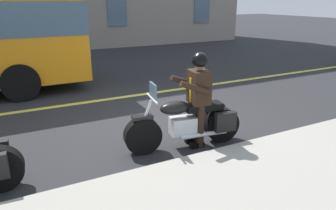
% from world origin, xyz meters
% --- Properties ---
extents(ground_plane, '(80.00, 80.00, 0.00)m').
position_xyz_m(ground_plane, '(0.00, 0.00, 0.00)').
color(ground_plane, '#28282B').
extents(lane_center_stripe, '(60.00, 0.16, 0.01)m').
position_xyz_m(lane_center_stripe, '(0.00, -2.00, 0.01)').
color(lane_center_stripe, '#E5DB4C').
rests_on(lane_center_stripe, ground_plane).
extents(motorcycle_main, '(2.22, 0.78, 1.26)m').
position_xyz_m(motorcycle_main, '(0.24, 1.43, 0.45)').
color(motorcycle_main, black).
rests_on(motorcycle_main, ground_plane).
extents(rider_main, '(0.67, 0.61, 1.74)m').
position_xyz_m(rider_main, '(0.05, 1.45, 1.04)').
color(rider_main, black).
rests_on(rider_main, ground_plane).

